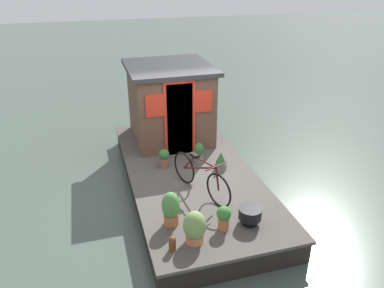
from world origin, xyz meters
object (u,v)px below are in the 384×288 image
object	(u,v)px
houseboat_cabin	(170,102)
charcoal_grill	(250,214)
bicycle	(200,177)
potted_plant_thyme	(224,217)
potted_plant_geranium	(164,157)
mooring_bollard	(172,243)
potted_plant_succulent	(171,208)
potted_plant_fern	(199,153)
potted_plant_lavender	(221,161)
potted_plant_ivy	(195,227)

from	to	relation	value
houseboat_cabin	charcoal_grill	size ratio (longest dim) A/B	5.37
bicycle	charcoal_grill	bearing A→B (deg)	-155.18
potted_plant_thyme	charcoal_grill	distance (m)	0.49
potted_plant_geranium	mooring_bollard	xyz separation A→B (m)	(-2.65, 0.46, -0.11)
bicycle	mooring_bollard	distance (m)	1.70
potted_plant_succulent	potted_plant_thyme	world-z (taller)	potted_plant_succulent
houseboat_cabin	potted_plant_geranium	bearing A→B (deg)	161.52
charcoal_grill	potted_plant_geranium	bearing A→B (deg)	22.28
potted_plant_fern	charcoal_grill	xyz separation A→B (m)	(-2.35, -0.18, -0.04)
potted_plant_thyme	mooring_bollard	world-z (taller)	potted_plant_thyme
potted_plant_geranium	potted_plant_lavender	world-z (taller)	potted_plant_geranium
potted_plant_geranium	mooring_bollard	size ratio (longest dim) A/B	1.63
houseboat_cabin	mooring_bollard	xyz separation A→B (m)	(-4.16, 0.96, -0.81)
potted_plant_geranium	potted_plant_succulent	bearing A→B (deg)	170.81
houseboat_cabin	potted_plant_succulent	xyz separation A→B (m)	(-3.51, 0.83, -0.63)
potted_plant_geranium	potted_plant_ivy	size ratio (longest dim) A/B	0.75
bicycle	potted_plant_thyme	xyz separation A→B (m)	(-1.15, -0.05, -0.13)
houseboat_cabin	potted_plant_ivy	world-z (taller)	houseboat_cabin
bicycle	potted_plant_lavender	xyz separation A→B (m)	(0.78, -0.71, -0.18)
potted_plant_geranium	mooring_bollard	distance (m)	2.69
mooring_bollard	potted_plant_thyme	bearing A→B (deg)	-74.24
houseboat_cabin	charcoal_grill	xyz separation A→B (m)	(-3.88, -0.47, -0.75)
potted_plant_thyme	potted_plant_succulent	bearing A→B (deg)	65.07
potted_plant_ivy	potted_plant_thyme	world-z (taller)	potted_plant_ivy
potted_plant_thyme	mooring_bollard	xyz separation A→B (m)	(-0.27, 0.95, -0.11)
houseboat_cabin	bicycle	world-z (taller)	houseboat_cabin
potted_plant_ivy	mooring_bollard	size ratio (longest dim) A/B	2.18
bicycle	potted_plant_fern	distance (m)	1.26
bicycle	potted_plant_lavender	bearing A→B (deg)	-42.17
potted_plant_succulent	potted_plant_ivy	world-z (taller)	potted_plant_succulent
potted_plant_geranium	charcoal_grill	distance (m)	2.57
houseboat_cabin	bicycle	distance (m)	2.80
houseboat_cabin	potted_plant_ivy	size ratio (longest dim) A/B	3.72
mooring_bollard	houseboat_cabin	bearing A→B (deg)	-13.03
potted_plant_succulent	potted_plant_geranium	size ratio (longest dim) A/B	1.48
potted_plant_fern	potted_plant_ivy	xyz separation A→B (m)	(-2.53, 0.86, 0.04)
potted_plant_ivy	mooring_bollard	distance (m)	0.43
potted_plant_fern	mooring_bollard	world-z (taller)	potted_plant_fern
potted_plant_ivy	houseboat_cabin	bearing A→B (deg)	-8.02
houseboat_cabin	potted_plant_geranium	world-z (taller)	houseboat_cabin
potted_plant_ivy	mooring_bollard	xyz separation A→B (m)	(-0.09, 0.39, -0.14)
potted_plant_fern	potted_plant_ivy	bearing A→B (deg)	161.30
bicycle	potted_plant_thyme	size ratio (longest dim) A/B	3.68
mooring_bollard	charcoal_grill	bearing A→B (deg)	-79.04
potted_plant_lavender	potted_plant_ivy	world-z (taller)	potted_plant_ivy
potted_plant_succulent	bicycle	bearing A→B (deg)	-44.71
mooring_bollard	potted_plant_fern	bearing A→B (deg)	-25.40
potted_plant_lavender	potted_plant_succulent	bearing A→B (deg)	136.54
houseboat_cabin	mooring_bollard	bearing A→B (deg)	166.97
houseboat_cabin	potted_plant_lavender	distance (m)	2.19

